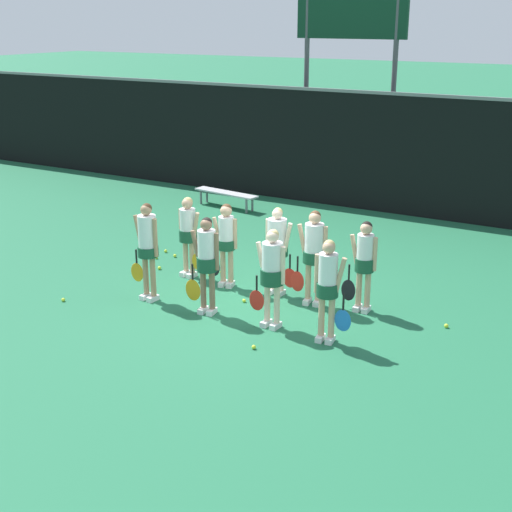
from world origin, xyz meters
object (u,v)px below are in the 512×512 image
tennis_ball_2 (63,300)px  tennis_ball_11 (175,256)px  tennis_ball_5 (221,272)px  player_2 (272,270)px  tennis_ball_4 (269,268)px  player_6 (277,244)px  tennis_ball_6 (210,275)px  tennis_ball_9 (166,251)px  player_4 (188,231)px  player_7 (314,250)px  player_5 (226,238)px  bench_courtside (226,194)px  tennis_ball_0 (244,301)px  player_8 (364,260)px  tennis_ball_1 (254,347)px  player_0 (147,243)px  tennis_ball_10 (214,252)px  scoreboard (351,27)px  tennis_ball_3 (446,326)px  player_1 (207,258)px  tennis_ball_8 (159,268)px  tennis_ball_7 (156,257)px  player_3 (328,283)px

tennis_ball_2 → tennis_ball_11: 3.03m
tennis_ball_2 → tennis_ball_5: tennis_ball_2 is taller
player_2 → tennis_ball_4: (-1.39, 2.42, -0.95)m
player_2 → player_6: bearing=118.9°
tennis_ball_6 → tennis_ball_9: 1.84m
player_4 → player_7: 2.72m
player_5 → player_7: (1.80, 0.00, 0.08)m
tennis_ball_9 → tennis_ball_11: (0.36, -0.15, -0.00)m
bench_courtside → tennis_ball_0: bearing=-47.8°
player_8 → tennis_ball_1: size_ratio=23.85×
player_8 → tennis_ball_2: (-4.82, -2.30, -0.90)m
bench_courtside → tennis_ball_2: bench_courtside is taller
player_8 → player_0: bearing=-160.9°
tennis_ball_10 → player_8: bearing=-18.6°
tennis_ball_4 → tennis_ball_11: size_ratio=1.06×
scoreboard → player_4: scoreboard is taller
tennis_ball_1 → tennis_ball_6: tennis_ball_1 is taller
tennis_ball_3 → tennis_ball_0: bearing=-168.2°
player_2 → tennis_ball_11: player_2 is taller
scoreboard → player_0: bearing=-88.4°
tennis_ball_6 → player_2: bearing=-34.0°
player_7 → tennis_ball_6: (-2.35, 0.25, -0.99)m
player_1 → tennis_ball_1: bearing=-38.1°
player_1 → player_7: size_ratio=1.00×
tennis_ball_2 → tennis_ball_8: size_ratio=0.92×
player_4 → tennis_ball_3: (5.09, 0.08, -0.90)m
bench_courtside → player_6: size_ratio=1.19×
player_1 → tennis_ball_0: player_1 is taller
scoreboard → player_6: (2.14, -8.16, -3.62)m
player_7 → tennis_ball_8: size_ratio=24.04×
player_0 → tennis_ball_6: (0.29, 1.53, -1.03)m
player_2 → tennis_ball_6: (-2.19, 1.48, -0.96)m
tennis_ball_3 → tennis_ball_1: bearing=-136.1°
player_4 → tennis_ball_3: player_4 is taller
tennis_ball_3 → tennis_ball_7: tennis_ball_3 is taller
tennis_ball_2 → tennis_ball_3: (6.30, 2.31, 0.00)m
player_4 → tennis_ball_11: 1.52m
player_4 → tennis_ball_7: bearing=164.3°
player_0 → tennis_ball_5: size_ratio=27.97×
tennis_ball_8 → tennis_ball_10: size_ratio=1.11×
player_3 → tennis_ball_3: (1.51, 1.44, -0.94)m
scoreboard → player_2: scoreboard is taller
player_7 → player_2: bearing=-106.7°
player_4 → player_2: bearing=-20.0°
player_1 → tennis_ball_5: (-0.85, 1.78, -0.97)m
player_4 → player_5: player_5 is taller
scoreboard → player_2: bearing=-73.8°
player_3 → tennis_ball_11: 5.09m
player_6 → tennis_ball_7: bearing=176.0°
tennis_ball_6 → tennis_ball_7: size_ratio=1.02×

